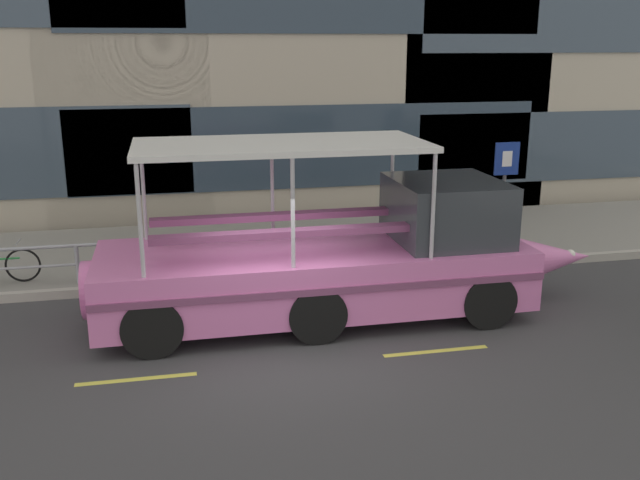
{
  "coord_description": "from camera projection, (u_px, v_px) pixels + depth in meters",
  "views": [
    {
      "loc": [
        -1.73,
        -10.95,
        4.92
      ],
      "look_at": [
        0.99,
        1.68,
        1.3
      ],
      "focal_mm": 39.74,
      "sensor_mm": 36.0,
      "label": 1
    }
  ],
  "objects": [
    {
      "name": "sidewalk",
      "position": [
        247.0,
        248.0,
        17.24
      ],
      "size": [
        32.0,
        4.8,
        0.18
      ],
      "primitive_type": "cube",
      "color": "gray",
      "rests_on": "ground_plane"
    },
    {
      "name": "duck_tour_boat",
      "position": [
        344.0,
        260.0,
        13.01
      ],
      "size": [
        9.68,
        2.65,
        3.26
      ],
      "color": "pink",
      "rests_on": "ground_plane"
    },
    {
      "name": "ground_plane",
      "position": [
        284.0,
        343.0,
        11.99
      ],
      "size": [
        120.0,
        120.0,
        0.0
      ],
      "primitive_type": "plane",
      "color": "#3D3D3F"
    },
    {
      "name": "parking_sign",
      "position": [
        505.0,
        177.0,
        16.54
      ],
      "size": [
        0.6,
        0.12,
        2.51
      ],
      "color": "#4C4F54",
      "rests_on": "sidewalk"
    },
    {
      "name": "curb_edge",
      "position": [
        260.0,
        280.0,
        14.89
      ],
      "size": [
        32.0,
        0.18,
        0.18
      ],
      "primitive_type": "cube",
      "color": "#B2ADA3",
      "rests_on": "ground_plane"
    },
    {
      "name": "pedestrian_near_bow",
      "position": [
        425.0,
        208.0,
        16.59
      ],
      "size": [
        0.46,
        0.25,
        1.64
      ],
      "color": "#1E2338",
      "rests_on": "sidewalk"
    },
    {
      "name": "lane_centreline",
      "position": [
        293.0,
        365.0,
        11.19
      ],
      "size": [
        25.8,
        0.12,
        0.01
      ],
      "color": "#DBD64C",
      "rests_on": "ground_plane"
    },
    {
      "name": "curb_guardrail",
      "position": [
        264.0,
        246.0,
        15.07
      ],
      "size": [
        11.54,
        0.09,
        0.83
      ],
      "color": "#9EA0A8",
      "rests_on": "sidewalk"
    }
  ]
}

